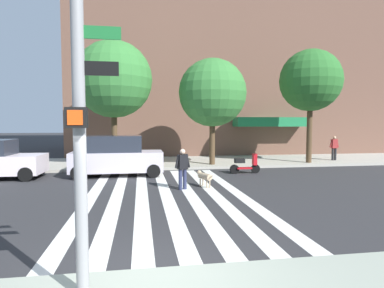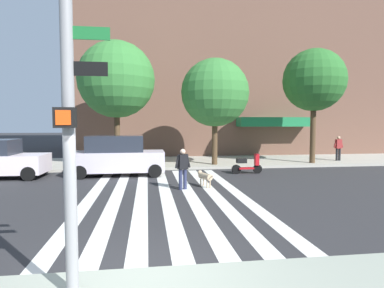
{
  "view_description": "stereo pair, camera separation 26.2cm",
  "coord_description": "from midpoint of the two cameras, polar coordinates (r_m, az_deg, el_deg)",
  "views": [
    {
      "loc": [
        -0.17,
        -5.53,
        2.68
      ],
      "look_at": [
        1.8,
        6.82,
        1.86
      ],
      "focal_mm": 30.24,
      "sensor_mm": 36.0,
      "label": 1
    },
    {
      "loc": [
        0.09,
        -5.57,
        2.68
      ],
      "look_at": [
        1.8,
        6.82,
        1.86
      ],
      "focal_mm": 30.24,
      "sensor_mm": 36.0,
      "label": 2
    }
  ],
  "objects": [
    {
      "name": "street_tree_middle",
      "position": [
        19.69,
        3.23,
        8.98
      ],
      "size": [
        4.08,
        4.08,
        6.38
      ],
      "color": "#4C3823",
      "rests_on": "sidewalk_far"
    },
    {
      "name": "pedestrian_bystander",
      "position": [
        23.81,
        23.5,
        -0.42
      ],
      "size": [
        0.71,
        0.26,
        1.64
      ],
      "color": "black",
      "rests_on": "sidewalk_far"
    },
    {
      "name": "pedestrian_dog_walker",
      "position": [
        12.99,
        -2.25,
        -4.01
      ],
      "size": [
        0.69,
        0.36,
        1.64
      ],
      "color": "#282D4C",
      "rests_on": "ground_plane"
    },
    {
      "name": "street_tree_further",
      "position": [
        21.9,
        19.85,
        10.44
      ],
      "size": [
        3.86,
        3.86,
        7.12
      ],
      "color": "#4C3823",
      "rests_on": "sidewalk_far"
    },
    {
      "name": "ground_plane",
      "position": [
        12.15,
        -8.77,
        -9.03
      ],
      "size": [
        160.0,
        160.0,
        0.0
      ],
      "primitive_type": "plane",
      "color": "#2B2B2D"
    },
    {
      "name": "traffic_light_pole",
      "position": [
        4.93,
        -20.98,
        13.34
      ],
      "size": [
        0.74,
        0.46,
        5.8
      ],
      "color": "gray",
      "rests_on": "sidewalk_near"
    },
    {
      "name": "sidewalk_far",
      "position": [
        21.31,
        -8.92,
        -3.31
      ],
      "size": [
        80.0,
        6.0,
        0.15
      ],
      "primitive_type": "cube",
      "color": "#A8A397",
      "rests_on": "ground_plane"
    },
    {
      "name": "parked_scooter",
      "position": [
        17.32,
        8.92,
        -3.59
      ],
      "size": [
        1.63,
        0.5,
        1.11
      ],
      "color": "black",
      "rests_on": "ground_plane"
    },
    {
      "name": "dog_on_leash",
      "position": [
        13.59,
        1.61,
        -5.71
      ],
      "size": [
        0.55,
        1.1,
        0.65
      ],
      "color": "tan",
      "rests_on": "ground_plane"
    },
    {
      "name": "parked_car_behind_first",
      "position": [
        16.75,
        -13.65,
        -2.13
      ],
      "size": [
        4.52,
        1.92,
        2.04
      ],
      "color": "silver",
      "rests_on": "ground_plane"
    },
    {
      "name": "crosswalk_stripes",
      "position": [
        12.17,
        -5.16,
        -8.96
      ],
      "size": [
        5.85,
        12.0,
        0.01
      ],
      "color": "silver",
      "rests_on": "ground_plane"
    },
    {
      "name": "street_tree_nearest",
      "position": [
        20.05,
        -14.03,
        10.98
      ],
      "size": [
        4.56,
        4.56,
        7.38
      ],
      "color": "#4C3823",
      "rests_on": "sidewalk_far"
    }
  ]
}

